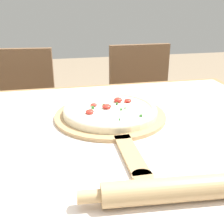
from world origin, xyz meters
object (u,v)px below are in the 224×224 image
Objects in this scene: rolling_pin at (198,188)px; chair_left at (22,116)px; pizza_peel at (111,118)px; chair_right at (142,107)px; pizza at (110,110)px.

rolling_pin is 0.54× the size of chair_left.
rolling_pin reaches higher than pizza_peel.
chair_right is (0.26, 1.16, -0.29)m from rolling_pin.
chair_right is at bearing 64.74° from pizza_peel.
chair_left reaches higher than rolling_pin.
rolling_pin is 1.22m from chair_right.
pizza is 0.66× the size of rolling_pin.
chair_right is at bearing 6.11° from chair_left.
pizza_peel is 0.88m from chair_left.
rolling_pin is 0.54× the size of chair_right.
pizza_peel is 1.83× the size of pizza.
pizza_peel is 0.43m from rolling_pin.
chair_left reaches higher than pizza_peel.
pizza_peel is 0.65× the size of chair_left.
pizza_peel is 0.03m from pizza.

